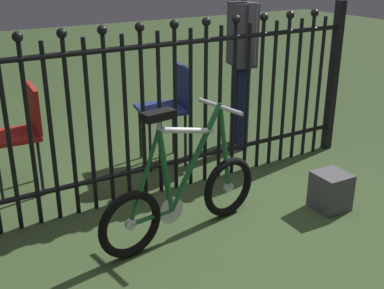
{
  "coord_description": "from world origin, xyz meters",
  "views": [
    {
      "loc": [
        -1.69,
        -2.37,
        1.73
      ],
      "look_at": [
        -0.16,
        0.2,
        0.55
      ],
      "focal_mm": 45.69,
      "sensor_mm": 36.0,
      "label": 1
    }
  ],
  "objects": [
    {
      "name": "display_crate",
      "position": [
        0.77,
        -0.19,
        0.14
      ],
      "size": [
        0.24,
        0.24,
        0.27
      ],
      "primitive_type": "cube",
      "rotation": [
        0.0,
        0.0,
        -0.04
      ],
      "color": "#4C4C51",
      "rests_on": "ground"
    },
    {
      "name": "chair_red",
      "position": [
        -1.02,
        1.23,
        0.51
      ],
      "size": [
        0.4,
        0.39,
        0.82
      ],
      "color": "black",
      "rests_on": "ground"
    },
    {
      "name": "bicycle",
      "position": [
        -0.31,
        0.05,
        0.29
      ],
      "size": [
        1.23,
        0.4,
        0.88
      ],
      "color": "black",
      "rests_on": "ground"
    },
    {
      "name": "ground_plane",
      "position": [
        0.0,
        0.0,
        0.0
      ],
      "size": [
        20.0,
        20.0,
        0.0
      ],
      "primitive_type": "plane",
      "color": "#364B27"
    },
    {
      "name": "iron_fence",
      "position": [
        -0.05,
        0.68,
        0.69
      ],
      "size": [
        3.29,
        0.07,
        1.35
      ],
      "color": "black",
      "rests_on": "ground"
    },
    {
      "name": "person_visitor",
      "position": [
        0.94,
        1.16,
        0.92
      ],
      "size": [
        0.24,
        0.47,
        1.55
      ],
      "color": "#191E3F",
      "rests_on": "ground"
    },
    {
      "name": "chair_navy",
      "position": [
        0.2,
        1.17,
        0.54
      ],
      "size": [
        0.46,
        0.45,
        0.85
      ],
      "color": "black",
      "rests_on": "ground"
    }
  ]
}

